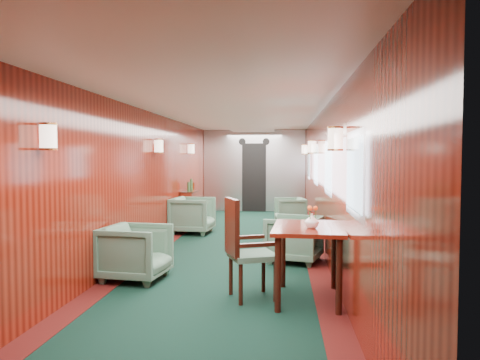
{
  "coord_description": "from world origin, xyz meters",
  "views": [
    {
      "loc": [
        0.84,
        -7.8,
        1.61
      ],
      "look_at": [
        0.0,
        1.35,
        1.15
      ],
      "focal_mm": 35.0,
      "sensor_mm": 36.0,
      "label": 1
    }
  ],
  "objects_px": {
    "armchair_left_near": "(136,252)",
    "armchair_right_near": "(294,239)",
    "armchair_left_far": "(193,215)",
    "armchair_right_far": "(290,211)",
    "dining_table": "(308,238)",
    "side_chair": "(243,245)",
    "credenza": "(190,207)"
  },
  "relations": [
    {
      "from": "side_chair",
      "to": "armchair_right_far",
      "type": "xyz_separation_m",
      "value": [
        0.62,
        5.91,
        -0.3
      ]
    },
    {
      "from": "armchair_left_far",
      "to": "armchair_right_far",
      "type": "bearing_deg",
      "value": -49.11
    },
    {
      "from": "armchair_left_near",
      "to": "armchair_right_far",
      "type": "xyz_separation_m",
      "value": [
        2.08,
        5.22,
        -0.04
      ]
    },
    {
      "from": "dining_table",
      "to": "armchair_left_far",
      "type": "xyz_separation_m",
      "value": [
        -2.17,
        4.38,
        -0.31
      ]
    },
    {
      "from": "dining_table",
      "to": "armchair_right_far",
      "type": "relative_size",
      "value": 1.64
    },
    {
      "from": "credenza",
      "to": "side_chair",
      "type": "bearing_deg",
      "value": -72.76
    },
    {
      "from": "credenza",
      "to": "armchair_right_far",
      "type": "height_order",
      "value": "credenza"
    },
    {
      "from": "armchair_right_near",
      "to": "armchair_right_far",
      "type": "distance_m",
      "value": 3.97
    },
    {
      "from": "dining_table",
      "to": "armchair_left_near",
      "type": "bearing_deg",
      "value": 166.73
    },
    {
      "from": "armchair_left_near",
      "to": "armchair_right_far",
      "type": "height_order",
      "value": "armchair_left_near"
    },
    {
      "from": "armchair_left_near",
      "to": "armchair_right_near",
      "type": "xyz_separation_m",
      "value": [
        2.07,
        1.25,
        -0.01
      ]
    },
    {
      "from": "armchair_right_near",
      "to": "armchair_right_far",
      "type": "bearing_deg",
      "value": -163.67
    },
    {
      "from": "side_chair",
      "to": "credenza",
      "type": "height_order",
      "value": "side_chair"
    },
    {
      "from": "armchair_left_far",
      "to": "armchair_right_near",
      "type": "distance_m",
      "value": 3.22
    },
    {
      "from": "credenza",
      "to": "armchair_right_near",
      "type": "relative_size",
      "value": 1.39
    },
    {
      "from": "side_chair",
      "to": "credenza",
      "type": "distance_m",
      "value": 5.88
    },
    {
      "from": "side_chair",
      "to": "armchair_right_far",
      "type": "bearing_deg",
      "value": 62.29
    },
    {
      "from": "dining_table",
      "to": "armchair_right_far",
      "type": "bearing_deg",
      "value": 94.27
    },
    {
      "from": "armchair_left_near",
      "to": "armchair_right_near",
      "type": "height_order",
      "value": "armchair_left_near"
    },
    {
      "from": "dining_table",
      "to": "side_chair",
      "type": "relative_size",
      "value": 1.0
    },
    {
      "from": "armchair_left_near",
      "to": "armchair_left_far",
      "type": "bearing_deg",
      "value": 6.92
    },
    {
      "from": "armchair_right_near",
      "to": "armchair_left_near",
      "type": "bearing_deg",
      "value": -42.5
    },
    {
      "from": "credenza",
      "to": "armchair_left_near",
      "type": "height_order",
      "value": "credenza"
    },
    {
      "from": "side_chair",
      "to": "armchair_left_near",
      "type": "relative_size",
      "value": 1.44
    },
    {
      "from": "dining_table",
      "to": "credenza",
      "type": "bearing_deg",
      "value": 117.09
    },
    {
      "from": "dining_table",
      "to": "side_chair",
      "type": "xyz_separation_m",
      "value": [
        -0.73,
        -0.04,
        -0.08
      ]
    },
    {
      "from": "side_chair",
      "to": "armchair_right_near",
      "type": "height_order",
      "value": "side_chair"
    },
    {
      "from": "dining_table",
      "to": "armchair_left_far",
      "type": "height_order",
      "value": "dining_table"
    },
    {
      "from": "armchair_left_far",
      "to": "side_chair",
      "type": "bearing_deg",
      "value": -156.96
    },
    {
      "from": "armchair_left_near",
      "to": "armchair_left_far",
      "type": "distance_m",
      "value": 3.73
    },
    {
      "from": "side_chair",
      "to": "armchair_left_far",
      "type": "distance_m",
      "value": 4.66
    },
    {
      "from": "armchair_right_far",
      "to": "armchair_left_far",
      "type": "bearing_deg",
      "value": -62.64
    }
  ]
}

